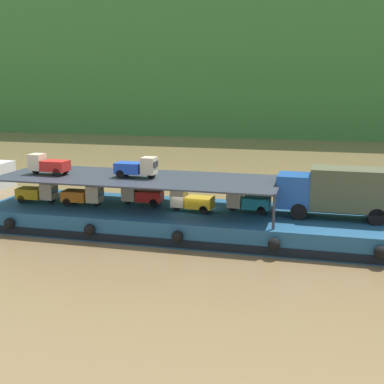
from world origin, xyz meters
name	(u,v)px	position (x,y,z in m)	size (l,w,h in m)	color
ground_plane	(194,232)	(0.00, 0.00, 0.00)	(400.00, 400.00, 0.00)	brown
hillside_far_bank	(289,6)	(0.00, 74.78, 24.65)	(136.73, 32.95, 43.76)	#387533
cargo_barge	(194,221)	(0.00, -0.03, 0.75)	(27.83, 7.77, 1.50)	navy
covered_lorry	(338,191)	(8.93, 0.29, 3.19)	(7.88, 2.38, 3.10)	#1E4C99
cargo_rack	(138,178)	(-3.80, 0.00, 3.43)	(18.63, 6.41, 2.00)	#2D333D
mini_truck_lower_stern	(38,192)	(-11.01, -0.55, 2.19)	(2.78, 1.27, 1.38)	gold
mini_truck_lower_aft	(83,195)	(-7.56, -0.55, 2.19)	(2.76, 1.23, 1.38)	orange
mini_truck_lower_mid	(142,195)	(-3.80, 0.59, 2.19)	(2.79, 1.30, 1.38)	red
mini_truck_lower_fore	(191,201)	(-0.07, -0.32, 2.19)	(2.79, 1.28, 1.38)	gold
mini_truck_lower_bow	(248,201)	(3.45, 0.45, 2.19)	(2.79, 1.29, 1.38)	teal
mini_truck_upper_stern	(48,164)	(-10.07, -0.59, 4.19)	(2.77, 1.26, 1.38)	red
mini_truck_upper_mid	(137,167)	(-3.81, -0.16, 4.19)	(2.75, 1.21, 1.38)	#1E47B7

